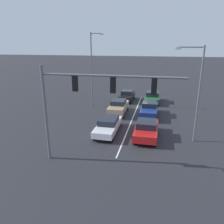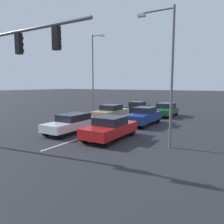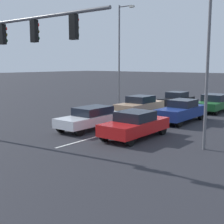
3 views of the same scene
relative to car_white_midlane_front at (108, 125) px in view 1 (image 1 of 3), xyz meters
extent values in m
plane|color=#28282D|center=(-1.66, -8.33, -0.73)|extent=(240.00, 240.00, 0.00)
cube|color=silver|center=(-1.66, -4.94, -0.73)|extent=(0.12, 18.78, 0.01)
cube|color=silver|center=(0.00, 0.05, -0.12)|extent=(1.74, 4.78, 0.55)
cube|color=black|center=(0.00, -0.15, 0.40)|extent=(1.53, 2.34, 0.50)
cube|color=red|center=(-0.61, -2.30, 0.02)|extent=(0.24, 0.06, 0.12)
cube|color=red|center=(0.61, -2.30, 0.02)|extent=(0.24, 0.06, 0.12)
cylinder|color=black|center=(-0.74, 1.86, -0.40)|extent=(0.22, 0.68, 0.68)
cylinder|color=black|center=(0.74, 1.86, -0.40)|extent=(0.22, 0.68, 0.68)
cylinder|color=black|center=(-0.74, -1.75, -0.40)|extent=(0.22, 0.68, 0.68)
cylinder|color=black|center=(0.74, -1.75, -0.40)|extent=(0.22, 0.68, 0.68)
cube|color=red|center=(-3.46, 0.28, -0.10)|extent=(1.90, 4.39, 0.63)
cube|color=black|center=(-3.46, 0.26, 0.48)|extent=(1.67, 1.86, 0.52)
cube|color=red|center=(-4.12, -1.87, 0.06)|extent=(0.24, 0.06, 0.12)
cube|color=red|center=(-2.79, -1.87, 0.06)|extent=(0.24, 0.06, 0.12)
cylinder|color=black|center=(-4.28, 1.91, -0.41)|extent=(0.22, 0.64, 0.64)
cylinder|color=black|center=(-2.64, 1.91, -0.41)|extent=(0.22, 0.64, 0.64)
cylinder|color=black|center=(-4.28, -1.34, -0.41)|extent=(0.22, 0.64, 0.64)
cylinder|color=black|center=(-2.64, -1.34, -0.41)|extent=(0.22, 0.64, 0.64)
cube|color=tan|center=(0.19, -5.81, -0.01)|extent=(1.78, 4.48, 0.75)
cube|color=black|center=(0.19, -5.90, 0.61)|extent=(1.56, 1.92, 0.51)
cube|color=red|center=(-0.43, -8.01, 0.17)|extent=(0.24, 0.06, 0.12)
cube|color=red|center=(0.81, -8.01, 0.17)|extent=(0.24, 0.06, 0.12)
cylinder|color=black|center=(-0.57, -4.16, -0.39)|extent=(0.22, 0.70, 0.70)
cylinder|color=black|center=(0.95, -4.16, -0.39)|extent=(0.22, 0.70, 0.70)
cylinder|color=black|center=(-0.57, -7.45, -0.39)|extent=(0.22, 0.70, 0.70)
cylinder|color=black|center=(0.95, -7.45, -0.39)|extent=(0.22, 0.70, 0.70)
cube|color=navy|center=(-3.34, -5.63, -0.03)|extent=(1.74, 4.70, 0.71)
cube|color=black|center=(-3.34, -5.88, 0.57)|extent=(1.53, 1.84, 0.51)
cube|color=red|center=(-3.95, -7.94, 0.14)|extent=(0.24, 0.06, 0.12)
cube|color=red|center=(-2.73, -7.94, 0.14)|extent=(0.24, 0.06, 0.12)
cylinder|color=black|center=(-4.08, -3.87, -0.39)|extent=(0.22, 0.69, 0.69)
cylinder|color=black|center=(-2.60, -3.87, -0.39)|extent=(0.22, 0.69, 0.69)
cylinder|color=black|center=(-4.08, -7.38, -0.39)|extent=(0.22, 0.69, 0.69)
cylinder|color=black|center=(-2.60, -7.38, -0.39)|extent=(0.22, 0.69, 0.69)
cube|color=#1E5928|center=(-3.41, -11.65, -0.10)|extent=(1.90, 4.31, 0.58)
cube|color=black|center=(-3.41, -11.95, 0.47)|extent=(1.67, 2.12, 0.56)
cube|color=red|center=(-4.07, -13.76, 0.04)|extent=(0.24, 0.06, 0.12)
cube|color=red|center=(-2.74, -13.76, 0.04)|extent=(0.24, 0.06, 0.12)
cylinder|color=black|center=(-4.23, -10.08, -0.39)|extent=(0.22, 0.68, 0.68)
cylinder|color=black|center=(-2.59, -10.08, -0.39)|extent=(0.22, 0.68, 0.68)
cylinder|color=black|center=(-4.23, -13.21, -0.39)|extent=(0.22, 0.68, 0.68)
cylinder|color=black|center=(-2.59, -13.21, -0.39)|extent=(0.22, 0.68, 0.68)
cube|color=black|center=(0.13, -11.87, -0.09)|extent=(1.75, 4.16, 0.65)
cube|color=black|center=(0.13, -11.93, 0.50)|extent=(1.54, 1.75, 0.53)
cube|color=red|center=(-0.49, -13.91, 0.07)|extent=(0.24, 0.06, 0.12)
cube|color=red|center=(0.74, -13.91, 0.07)|extent=(0.24, 0.06, 0.12)
cylinder|color=black|center=(-0.62, -10.35, -0.42)|extent=(0.22, 0.63, 0.63)
cylinder|color=black|center=(0.87, -10.35, -0.42)|extent=(0.22, 0.63, 0.63)
cylinder|color=black|center=(-0.62, -13.39, -0.42)|extent=(0.22, 0.63, 0.63)
cylinder|color=black|center=(0.87, -13.39, -0.42)|extent=(0.22, 0.63, 0.63)
cylinder|color=slate|center=(2.96, 5.46, 2.53)|extent=(0.20, 0.20, 6.53)
cylinder|color=slate|center=(-1.45, 5.46, 5.24)|extent=(8.81, 0.14, 0.14)
cube|color=black|center=(-4.05, 5.46, 4.69)|extent=(0.32, 0.22, 0.95)
sphere|color=red|center=(-4.05, 5.30, 4.98)|extent=(0.20, 0.20, 0.20)
sphere|color=#4C420C|center=(-4.05, 5.30, 4.69)|extent=(0.20, 0.20, 0.20)
sphere|color=#0A3814|center=(-4.05, 5.30, 4.41)|extent=(0.20, 0.20, 0.20)
cube|color=black|center=(-1.65, 5.46, 4.69)|extent=(0.32, 0.22, 0.95)
sphere|color=red|center=(-1.65, 5.30, 4.98)|extent=(0.20, 0.20, 0.20)
sphere|color=#4C420C|center=(-1.65, 5.30, 4.69)|extent=(0.20, 0.20, 0.20)
sphere|color=#0A3814|center=(-1.65, 5.30, 4.41)|extent=(0.20, 0.20, 0.20)
cube|color=black|center=(0.75, 5.46, 4.69)|extent=(0.32, 0.22, 0.95)
sphere|color=red|center=(0.75, 5.30, 4.98)|extent=(0.20, 0.20, 0.20)
sphere|color=#4C420C|center=(0.75, 5.30, 4.69)|extent=(0.20, 0.20, 0.20)
sphere|color=#0A3814|center=(0.75, 5.30, 4.41)|extent=(0.20, 0.20, 0.20)
cylinder|color=slate|center=(4.13, -8.36, 3.81)|extent=(0.14, 0.14, 9.10)
cylinder|color=slate|center=(3.47, -8.36, 8.21)|extent=(1.33, 0.09, 0.09)
cube|color=beige|center=(2.80, -8.36, 8.11)|extent=(0.44, 0.24, 0.16)
cylinder|color=slate|center=(-7.38, 0.23, 3.11)|extent=(0.14, 0.14, 7.69)
cylinder|color=slate|center=(-6.45, 0.23, 6.81)|extent=(1.85, 0.09, 0.09)
cube|color=beige|center=(-5.53, 0.23, 6.71)|extent=(0.44, 0.24, 0.16)
camera|label=1|loc=(-4.40, 17.99, 7.05)|focal=35.00mm
camera|label=2|loc=(-10.74, 12.19, 2.80)|focal=35.00mm
camera|label=3|loc=(-12.84, 14.24, 3.28)|focal=50.00mm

